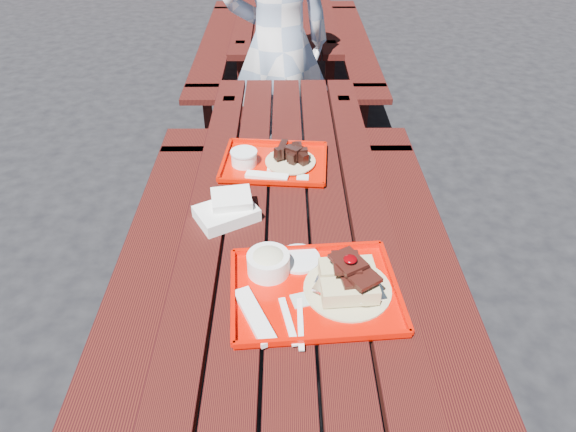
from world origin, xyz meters
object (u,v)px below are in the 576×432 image
Objects in this scene: picnic_table_near at (288,245)px; picnic_table_far at (285,26)px; near_tray at (314,280)px; person at (279,45)px; far_tray at (273,161)px.

picnic_table_far is (0.00, 2.80, 0.00)m from picnic_table_near.
near_tray reaches higher than picnic_table_near.
person reaches higher than picnic_table_near.
near_tray is at bearing -80.01° from picnic_table_near.
near_tray is 0.31× the size of person.
far_tray is at bearing 101.89° from picnic_table_near.
far_tray reaches higher than picnic_table_far.
person is at bearing -91.83° from picnic_table_far.
near_tray is 1.88m from person.
picnic_table_near is at bearing 80.27° from person.
far_tray is at bearing -91.39° from picnic_table_far.
person is at bearing 89.13° from far_tray.
near_tray is at bearing -88.66° from picnic_table_far.
person is (-0.04, 1.44, 0.30)m from picnic_table_near.
near_tray is at bearing -79.24° from far_tray.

